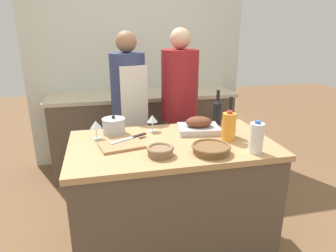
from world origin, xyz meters
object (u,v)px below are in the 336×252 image
at_px(cutting_board, 121,145).
at_px(wine_bottle_dark, 217,111).
at_px(condiment_bottle_short, 138,83).
at_px(roasting_pan, 199,126).
at_px(stock_pot, 114,126).
at_px(wicker_basket, 211,148).
at_px(knife_chef, 130,138).
at_px(mixing_bowl, 160,151).
at_px(person_cook_aproned, 129,111).
at_px(wine_glass_right, 96,125).
at_px(milk_jug, 256,138).
at_px(wine_glass_left, 152,119).
at_px(condiment_bottle_tall, 138,88).
at_px(juice_jug, 229,127).
at_px(person_cook_guest, 179,107).
at_px(wine_bottle_green, 230,121).

xyz_separation_m(cutting_board, wine_bottle_dark, (0.81, 0.32, 0.10)).
relative_size(cutting_board, condiment_bottle_short, 1.68).
bearing_deg(roasting_pan, stock_pot, 170.36).
bearing_deg(wine_bottle_dark, roasting_pan, -144.47).
xyz_separation_m(stock_pot, condiment_bottle_short, (0.36, 1.34, 0.07)).
height_order(wicker_basket, cutting_board, wicker_basket).
xyz_separation_m(wine_bottle_dark, knife_chef, (-0.74, -0.23, -0.09)).
distance_m(mixing_bowl, condiment_bottle_short, 1.83).
distance_m(knife_chef, person_cook_aproned, 0.74).
height_order(roasting_pan, wine_glass_right, wine_glass_right).
relative_size(milk_jug, wine_glass_left, 1.64).
distance_m(wine_bottle_dark, wine_glass_right, 0.98).
distance_m(cutting_board, milk_jug, 0.89).
bearing_deg(wine_glass_left, condiment_bottle_tall, 87.90).
height_order(roasting_pan, stock_pot, stock_pot).
bearing_deg(condiment_bottle_short, wicker_basket, -83.12).
height_order(cutting_board, juice_jug, juice_jug).
bearing_deg(condiment_bottle_tall, mixing_bowl, -92.64).
height_order(juice_jug, wine_bottle_dark, wine_bottle_dark).
bearing_deg(wine_glass_right, cutting_board, -50.25).
bearing_deg(condiment_bottle_short, person_cook_guest, -70.10).
xyz_separation_m(wine_glass_left, condiment_bottle_tall, (0.04, 1.13, 0.02)).
relative_size(roasting_pan, condiment_bottle_short, 1.78).
relative_size(roasting_pan, wine_bottle_dark, 1.19).
bearing_deg(cutting_board, juice_jug, -3.40).
bearing_deg(wine_glass_left, cutting_board, -134.83).
xyz_separation_m(wicker_basket, cutting_board, (-0.55, 0.23, -0.02)).
height_order(mixing_bowl, milk_jug, milk_jug).
xyz_separation_m(cutting_board, stock_pot, (-0.03, 0.28, 0.05)).
bearing_deg(wine_glass_right, roasting_pan, -1.73).
xyz_separation_m(juice_jug, wine_glass_left, (-0.49, 0.31, -0.00)).
height_order(juice_jug, wine_bottle_green, wine_bottle_green).
bearing_deg(condiment_bottle_tall, wine_glass_right, -111.11).
bearing_deg(wicker_basket, mixing_bowl, 174.61).
bearing_deg(knife_chef, mixing_bowl, -61.79).
height_order(mixing_bowl, person_cook_guest, person_cook_guest).
bearing_deg(person_cook_guest, roasting_pan, -79.99).
distance_m(milk_jug, condiment_bottle_short, 1.97).
relative_size(condiment_bottle_tall, person_cook_aproned, 0.10).
height_order(roasting_pan, wicker_basket, roasting_pan).
relative_size(wine_glass_right, person_cook_guest, 0.08).
bearing_deg(roasting_pan, wine_glass_left, 165.37).
bearing_deg(cutting_board, stock_pot, 96.63).
relative_size(stock_pot, knife_chef, 0.64).
xyz_separation_m(wine_bottle_green, wine_glass_right, (-0.96, 0.15, -0.01)).
distance_m(wine_bottle_green, person_cook_aproned, 1.03).
relative_size(mixing_bowl, person_cook_aproned, 0.11).
xyz_separation_m(wicker_basket, wine_bottle_green, (0.24, 0.27, 0.09)).
relative_size(wicker_basket, milk_jug, 1.18).
height_order(milk_jug, wine_glass_right, milk_jug).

